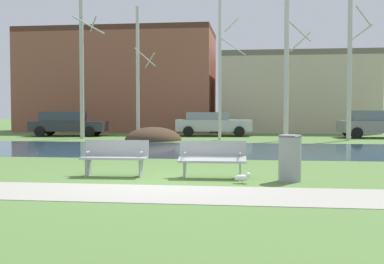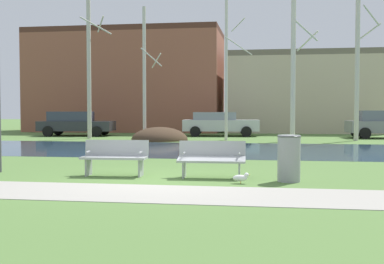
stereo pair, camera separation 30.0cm
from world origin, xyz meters
name	(u,v)px [view 2 (the right image)]	position (x,y,z in m)	size (l,w,h in m)	color
ground_plane	(208,147)	(0.00, 10.00, 0.00)	(120.00, 120.00, 0.00)	#517538
paved_path_strip	(138,193)	(0.00, -1.74, 0.01)	(60.00, 1.99, 0.01)	#9E998E
river_band	(205,149)	(0.00, 8.80, 0.00)	(80.00, 7.91, 0.01)	#284256
soil_mound	(160,140)	(-3.13, 14.38, 0.00)	(3.03, 3.07, 1.43)	#423021
bench_left	(115,157)	(-1.20, 0.58, 0.47)	(1.62, 0.62, 0.87)	#9EA0A3
bench_right	(212,158)	(1.19, 0.58, 0.47)	(1.62, 0.62, 0.87)	#9EA0A3
trash_bin	(289,158)	(2.97, 0.24, 0.54)	(0.53, 0.53, 1.05)	gray
seagull	(241,178)	(1.92, -0.22, 0.13)	(0.39, 0.14, 0.24)	white
birch_far_left	(89,59)	(-7.43, 15.45, 4.51)	(1.51, 2.32, 8.85)	#BCB7A8
birch_left	(145,73)	(-4.05, 14.85, 3.65)	(1.12, 1.98, 7.22)	beige
birch_center_left	(227,56)	(0.41, 14.99, 4.52)	(1.46, 2.38, 8.95)	beige
birch_center	(294,59)	(3.90, 14.77, 4.26)	(1.39, 2.47, 8.39)	beige
birch_center_right	(358,56)	(7.26, 15.69, 4.44)	(1.29, 2.24, 8.73)	beige
parked_van_nearest_dark	(75,123)	(-9.35, 17.93, 0.80)	(4.72, 2.36, 1.53)	#282B30
parked_sedan_second_silver	(219,123)	(-0.36, 19.05, 0.79)	(4.81, 2.26, 1.49)	#B2B5BC
parked_hatch_third_grey	(383,124)	(9.19, 18.30, 0.83)	(4.29, 2.31, 1.59)	slate
building_brick_low	(128,81)	(-8.10, 25.38, 3.84)	(14.46, 6.25, 7.68)	brown
building_beige_block	(304,93)	(5.33, 25.85, 2.89)	(10.97, 6.25, 5.78)	#BCAD8E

